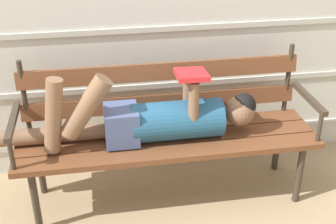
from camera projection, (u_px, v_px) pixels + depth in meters
The scene contains 3 objects.
ground_plane at pixel (172, 212), 2.88m from camera, with size 12.00×12.00×0.00m, color tan.
park_bench at pixel (166, 125), 2.85m from camera, with size 1.85×0.49×0.93m.
reclining_person at pixel (153, 118), 2.73m from camera, with size 1.72×0.26×0.48m.
Camera 1 is at (-0.41, -2.21, 1.91)m, focal length 48.66 mm.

